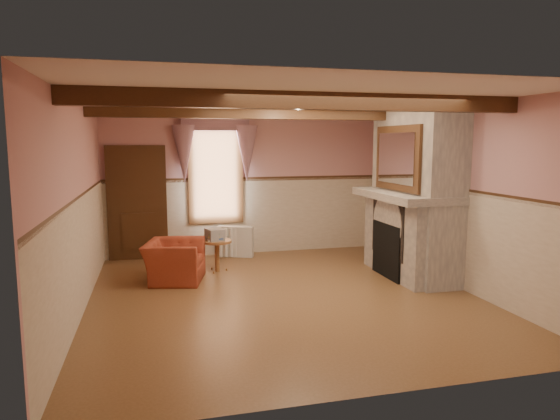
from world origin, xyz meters
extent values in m
cube|color=brown|center=(0.00, 0.00, 0.00)|extent=(5.50, 6.00, 0.01)
cube|color=silver|center=(0.00, 0.00, 2.80)|extent=(5.50, 6.00, 0.01)
cube|color=tan|center=(0.00, 3.00, 1.40)|extent=(5.50, 0.02, 2.80)
cube|color=tan|center=(0.00, -3.00, 1.40)|extent=(5.50, 0.02, 2.80)
cube|color=tan|center=(-2.75, 0.00, 1.40)|extent=(0.02, 6.00, 2.80)
cube|color=tan|center=(2.75, 0.00, 1.40)|extent=(0.02, 6.00, 2.80)
cube|color=black|center=(2.00, 0.60, 0.45)|extent=(0.20, 0.95, 0.90)
imported|color=maroon|center=(-1.50, 1.23, 0.32)|extent=(1.08, 1.17, 0.65)
cylinder|color=brown|center=(-0.76, 1.65, 0.28)|extent=(0.56, 0.56, 0.55)
cube|color=#B7AD8C|center=(-0.79, 1.67, 0.65)|extent=(0.33, 0.38, 0.20)
cube|color=silver|center=(-0.27, 2.70, 0.30)|extent=(0.72, 0.44, 0.60)
imported|color=brown|center=(2.24, 0.37, 1.46)|extent=(0.32, 0.32, 0.08)
cube|color=black|center=(2.24, 1.40, 1.52)|extent=(0.14, 0.24, 0.20)
cylinder|color=#B78533|center=(2.24, 0.98, 1.56)|extent=(0.11, 0.11, 0.28)
cylinder|color=#A41A14|center=(2.24, -0.15, 1.50)|extent=(0.06, 0.06, 0.16)
cylinder|color=yellow|center=(2.24, 0.42, 1.48)|extent=(0.06, 0.06, 0.12)
cube|color=gray|center=(2.42, 0.60, 1.40)|extent=(0.85, 2.00, 2.80)
cube|color=gray|center=(2.24, 0.60, 1.36)|extent=(1.05, 2.05, 0.12)
cube|color=silver|center=(2.06, 0.60, 1.97)|extent=(0.06, 1.44, 1.04)
cube|color=black|center=(-2.10, 2.94, 1.05)|extent=(1.10, 0.10, 2.10)
cube|color=white|center=(-0.60, 2.97, 1.65)|extent=(1.06, 0.08, 2.02)
cube|color=gray|center=(-0.60, 2.88, 2.25)|extent=(1.30, 0.14, 1.40)
cube|color=black|center=(0.00, -1.20, 2.70)|extent=(5.50, 0.18, 0.20)
cube|color=black|center=(0.00, 1.20, 2.70)|extent=(5.50, 0.18, 0.20)
camera|label=1|loc=(-1.78, -6.81, 2.22)|focal=32.00mm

